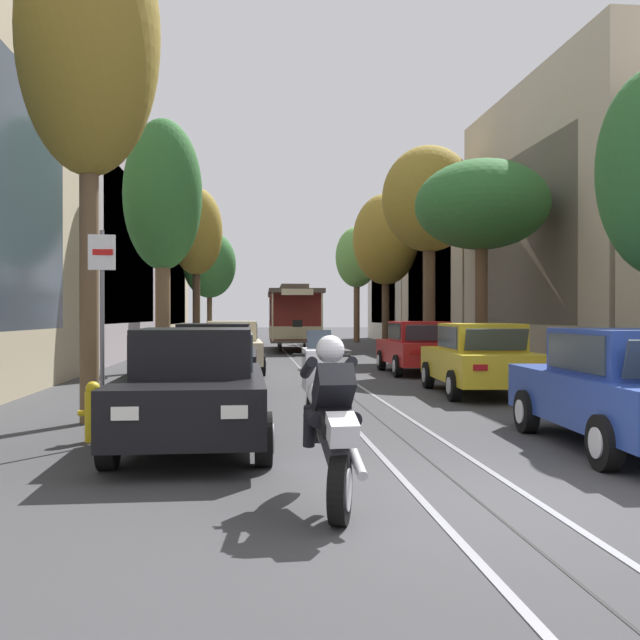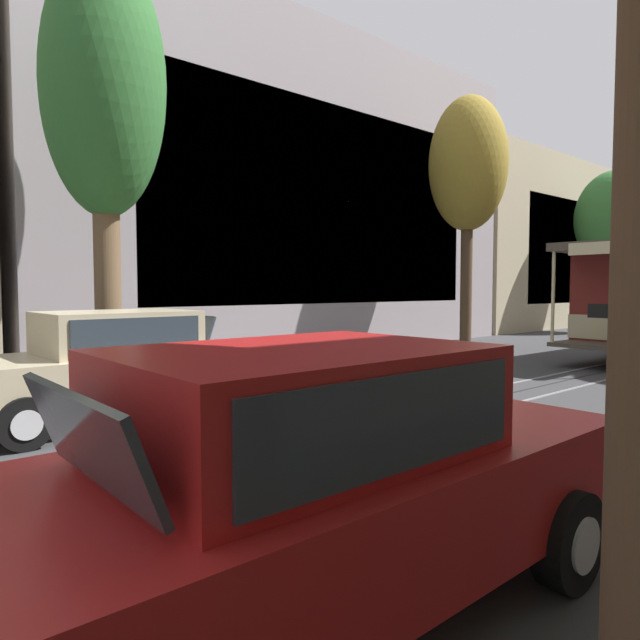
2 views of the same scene
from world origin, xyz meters
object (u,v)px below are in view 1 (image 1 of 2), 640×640
at_px(parked_car_beige_mid_left, 232,347).
at_px(cable_car_trolley, 293,317).
at_px(parked_car_yellow_second_right, 479,358).
at_px(street_tree_kerb_left_near, 89,38).
at_px(street_tree_kerb_left_mid, 196,233).
at_px(street_tree_kerb_left_fourth, 210,265).
at_px(fire_hydrant, 93,411).
at_px(street_tree_kerb_right_far, 357,258).
at_px(parked_car_black_second_left, 215,360).
at_px(street_tree_kerb_left_second, 163,198).
at_px(street_tree_kerb_right_fourth, 386,240).
at_px(parked_car_black_near_left, 195,387).
at_px(street_sign_post, 102,312).
at_px(parked_car_blue_near_right, 627,388).
at_px(street_tree_kerb_right_second, 481,206).
at_px(street_tree_kerb_right_mid, 429,201).
at_px(parked_car_red_mid_right, 418,347).
at_px(motorcycle_with_rider, 329,415).

xyz_separation_m(parked_car_beige_mid_left, cable_car_trolley, (2.74, 14.85, 0.86)).
relative_size(parked_car_yellow_second_right, cable_car_trolley, 0.48).
xyz_separation_m(street_tree_kerb_left_near, street_tree_kerb_left_mid, (0.08, 21.94, -0.68)).
relative_size(street_tree_kerb_left_fourth, fire_hydrant, 8.29).
bearing_deg(fire_hydrant, parked_car_beige_mid_left, 82.52).
relative_size(parked_car_yellow_second_right, street_tree_kerb_right_far, 0.58).
height_order(parked_car_black_second_left, fire_hydrant, parked_car_black_second_left).
distance_m(parked_car_yellow_second_right, street_tree_kerb_left_second, 11.80).
height_order(street_tree_kerb_right_fourth, fire_hydrant, street_tree_kerb_right_fourth).
distance_m(street_tree_kerb_left_fourth, street_tree_kerb_right_fourth, 12.25).
xyz_separation_m(parked_car_black_near_left, street_tree_kerb_left_mid, (-1.80, 24.25, 4.80)).
bearing_deg(street_sign_post, street_tree_kerb_right_fourth, 71.67).
distance_m(parked_car_yellow_second_right, cable_car_trolley, 21.78).
bearing_deg(street_sign_post, parked_car_blue_near_right, -8.27).
bearing_deg(parked_car_yellow_second_right, street_tree_kerb_left_mid, 112.53).
relative_size(street_tree_kerb_left_second, street_tree_kerb_right_second, 1.24).
height_order(parked_car_blue_near_right, street_tree_kerb_left_second, street_tree_kerb_left_second).
xyz_separation_m(street_tree_kerb_left_near, street_tree_kerb_right_second, (9.57, 9.24, -1.21)).
relative_size(parked_car_black_near_left, street_tree_kerb_left_mid, 0.57).
bearing_deg(street_tree_kerb_right_second, street_sign_post, -128.45).
relative_size(parked_car_beige_mid_left, street_tree_kerb_left_near, 0.51).
height_order(parked_car_yellow_second_right, street_sign_post, street_sign_post).
xyz_separation_m(parked_car_black_second_left, street_tree_kerb_right_mid, (7.85, 12.51, 5.53)).
height_order(parked_car_red_mid_right, fire_hydrant, parked_car_red_mid_right).
bearing_deg(motorcycle_with_rider, street_tree_kerb_left_mid, 96.77).
bearing_deg(cable_car_trolley, parked_car_yellow_second_right, -82.29).
height_order(cable_car_trolley, street_sign_post, cable_car_trolley).
bearing_deg(parked_car_yellow_second_right, fire_hydrant, -143.37).
bearing_deg(parked_car_black_near_left, street_tree_kerb_left_second, 98.63).
relative_size(parked_car_blue_near_right, cable_car_trolley, 0.48).
bearing_deg(motorcycle_with_rider, parked_car_yellow_second_right, 64.52).
distance_m(parked_car_yellow_second_right, motorcycle_with_rider, 10.11).
bearing_deg(street_tree_kerb_right_far, parked_car_black_second_left, -103.82).
bearing_deg(street_sign_post, motorcycle_with_rider, -52.12).
xyz_separation_m(motorcycle_with_rider, fire_hydrant, (-2.90, 3.74, -0.43)).
xyz_separation_m(street_tree_kerb_left_fourth, street_tree_kerb_right_mid, (9.62, -16.53, 1.45)).
xyz_separation_m(street_tree_kerb_left_second, street_tree_kerb_right_second, (9.72, -1.84, -0.39)).
xyz_separation_m(street_tree_kerb_right_mid, motorcycle_with_rider, (-6.35, -21.74, -5.48)).
xyz_separation_m(parked_car_yellow_second_right, motorcycle_with_rider, (-4.35, -9.13, 0.05)).
distance_m(parked_car_red_mid_right, fire_hydrant, 13.35).
bearing_deg(parked_car_blue_near_right, street_tree_kerb_right_far, 87.05).
bearing_deg(street_tree_kerb_left_fourth, street_tree_kerb_right_second, -67.98).
relative_size(street_tree_kerb_left_near, street_tree_kerb_left_fourth, 1.25).
bearing_deg(fire_hydrant, street_tree_kerb_left_near, 103.69).
bearing_deg(parked_car_blue_near_right, street_tree_kerb_left_second, 118.58).
height_order(parked_car_black_second_left, parked_car_red_mid_right, same).
distance_m(street_tree_kerb_left_near, cable_car_trolley, 26.01).
xyz_separation_m(street_tree_kerb_right_fourth, street_tree_kerb_right_far, (-0.11, 9.70, -0.18)).
relative_size(parked_car_beige_mid_left, street_sign_post, 1.51).
height_order(parked_car_black_near_left, street_sign_post, street_sign_post).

